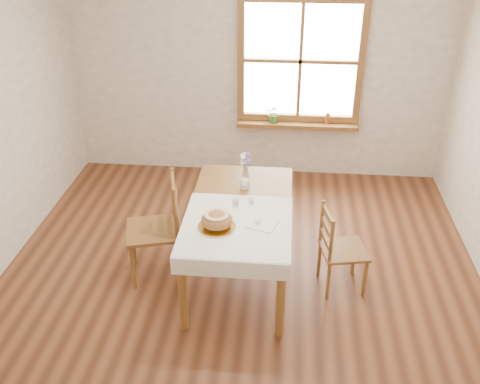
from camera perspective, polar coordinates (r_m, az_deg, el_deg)
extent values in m
plane|color=brown|center=(4.88, -0.33, -11.01)|extent=(5.00, 5.00, 0.00)
cube|color=white|center=(6.48, 1.86, 12.69)|extent=(4.50, 0.10, 2.60)
cube|color=brown|center=(6.61, 6.13, 7.92)|extent=(1.46, 0.08, 0.08)
cube|color=brown|center=(6.41, 0.11, 13.92)|extent=(0.08, 0.08, 1.30)
cube|color=brown|center=(6.44, 12.78, 13.28)|extent=(0.08, 0.08, 1.30)
cube|color=brown|center=(6.39, 6.47, 13.68)|extent=(0.04, 0.06, 1.30)
cube|color=brown|center=(6.39, 6.47, 13.68)|extent=(1.30, 0.06, 0.04)
cube|color=white|center=(6.42, 6.47, 13.75)|extent=(1.30, 0.01, 1.30)
cube|color=brown|center=(6.58, 6.10, 7.16)|extent=(1.46, 0.20, 0.05)
cube|color=brown|center=(4.69, 0.00, -1.86)|extent=(0.90, 1.60, 0.05)
cylinder|color=brown|center=(4.37, -6.12, -10.86)|extent=(0.07, 0.07, 0.70)
cylinder|color=brown|center=(4.30, 4.35, -11.52)|extent=(0.07, 0.07, 0.70)
cylinder|color=brown|center=(5.56, -3.29, -1.03)|extent=(0.07, 0.07, 0.70)
cylinder|color=brown|center=(5.51, 4.77, -1.41)|extent=(0.07, 0.07, 0.70)
cube|color=white|center=(4.42, -0.37, -3.56)|extent=(0.91, 0.99, 0.01)
cylinder|color=white|center=(4.38, -2.48, -3.74)|extent=(0.35, 0.35, 0.02)
ellipsoid|color=#A56B3A|center=(4.34, -2.50, -2.87)|extent=(0.26, 0.26, 0.14)
cube|color=white|center=(4.42, 2.33, -3.44)|extent=(0.28, 0.26, 0.01)
cylinder|color=white|center=(4.64, -0.47, -1.05)|extent=(0.06, 0.06, 0.10)
cylinder|color=white|center=(4.67, 1.21, -0.92)|extent=(0.05, 0.05, 0.09)
cylinder|color=white|center=(4.95, 0.52, 0.85)|extent=(0.10, 0.10, 0.09)
imported|color=#447A31|center=(6.54, 3.69, 8.16)|extent=(0.22, 0.24, 0.17)
cylinder|color=#AF5520|center=(6.56, 9.33, 7.79)|extent=(0.06, 0.06, 0.15)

